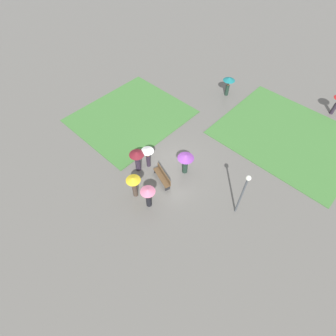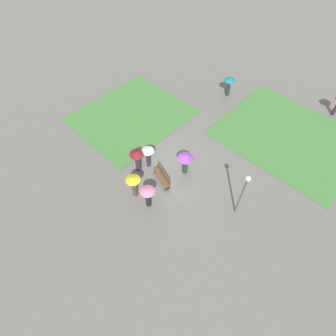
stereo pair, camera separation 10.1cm
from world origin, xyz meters
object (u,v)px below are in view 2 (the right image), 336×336
at_px(crowd_person_yellow, 134,183).
at_px(crowd_person_maroon, 137,157).
at_px(lamp_post, 243,190).
at_px(crowd_person_pink, 148,195).
at_px(park_bench, 163,176).
at_px(crowd_person_white, 148,154).
at_px(lone_walker_mid_plaza, 230,82).
at_px(crowd_person_purple, 186,160).

bearing_deg(crowd_person_yellow, crowd_person_maroon, 135.51).
distance_m(lamp_post, crowd_person_maroon, 7.57).
bearing_deg(crowd_person_pink, park_bench, 33.30).
bearing_deg(crowd_person_white, lamp_post, -119.95).
xyz_separation_m(park_bench, crowd_person_pink, (0.73, -2.06, 0.74)).
bearing_deg(lone_walker_mid_plaza, crowd_person_yellow, 158.21).
distance_m(park_bench, lamp_post, 5.76).
distance_m(crowd_person_maroon, crowd_person_purple, 3.41).
bearing_deg(crowd_person_pink, lone_walker_mid_plaza, 27.79).
bearing_deg(lone_walker_mid_plaza, park_bench, 162.27).
xyz_separation_m(crowd_person_maroon, crowd_person_purple, (2.64, 2.16, 0.00)).
bearing_deg(crowd_person_white, park_bench, -138.85).
relative_size(park_bench, lamp_post, 0.51).
height_order(crowd_person_white, crowd_person_purple, crowd_person_white).
distance_m(lamp_post, crowd_person_yellow, 6.85).
xyz_separation_m(park_bench, crowd_person_white, (-1.73, 0.28, 0.82)).
xyz_separation_m(lamp_post, crowd_person_white, (-6.92, -1.21, -1.21)).
bearing_deg(crowd_person_pink, crowd_person_maroon, 73.94).
xyz_separation_m(crowd_person_yellow, lone_walker_mid_plaza, (-2.10, 13.57, -0.03)).
height_order(park_bench, crowd_person_purple, crowd_person_purple).
xyz_separation_m(crowd_person_maroon, crowd_person_white, (0.29, 0.75, -0.03)).
bearing_deg(crowd_person_yellow, crowd_person_pink, 7.54).
xyz_separation_m(crowd_person_yellow, crowd_person_pink, (1.23, 0.09, -0.18)).
distance_m(crowd_person_pink, lone_walker_mid_plaza, 13.88).
height_order(park_bench, crowd_person_yellow, crowd_person_yellow).
distance_m(crowd_person_pink, crowd_person_purple, 3.75).
height_order(park_bench, lamp_post, lamp_post).
distance_m(crowd_person_yellow, crowd_person_pink, 1.25).
height_order(crowd_person_yellow, crowd_person_white, crowd_person_yellow).
bearing_deg(park_bench, crowd_person_purple, 88.80).
bearing_deg(crowd_person_yellow, park_bench, 80.11).
xyz_separation_m(park_bench, lone_walker_mid_plaza, (-2.61, 11.41, 0.89)).
bearing_deg(crowd_person_pink, crowd_person_yellow, 108.12).
distance_m(crowd_person_pink, crowd_person_white, 3.40).
bearing_deg(lamp_post, crowd_person_purple, 177.52).
bearing_deg(crowd_person_maroon, park_bench, -50.22).
height_order(lamp_post, crowd_person_pink, lamp_post).
xyz_separation_m(lamp_post, crowd_person_purple, (-4.58, 0.20, -1.17)).
distance_m(park_bench, lone_walker_mid_plaza, 11.74).
height_order(lamp_post, crowd_person_maroon, lamp_post).
xyz_separation_m(crowd_person_yellow, crowd_person_white, (-1.23, 2.43, -0.10)).
xyz_separation_m(crowd_person_yellow, crowd_person_maroon, (-1.52, 1.68, -0.07)).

